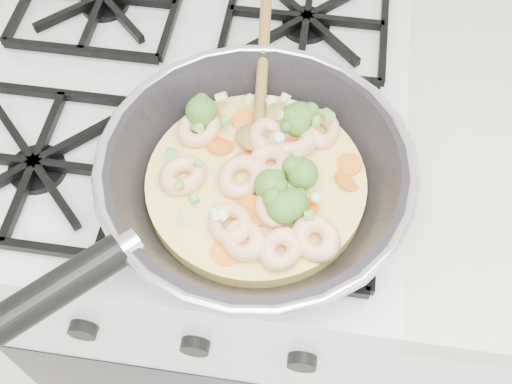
# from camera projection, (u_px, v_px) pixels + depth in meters

# --- Properties ---
(stove) EXTENTS (0.60, 0.60, 0.92)m
(stove) POSITION_uv_depth(u_px,v_px,m) (206.00, 245.00, 1.21)
(stove) COLOR silver
(stove) RESTS_ON ground
(skillet) EXTENTS (0.44, 0.61, 0.10)m
(skillet) POSITION_uv_depth(u_px,v_px,m) (253.00, 178.00, 0.69)
(skillet) COLOR black
(skillet) RESTS_ON stove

